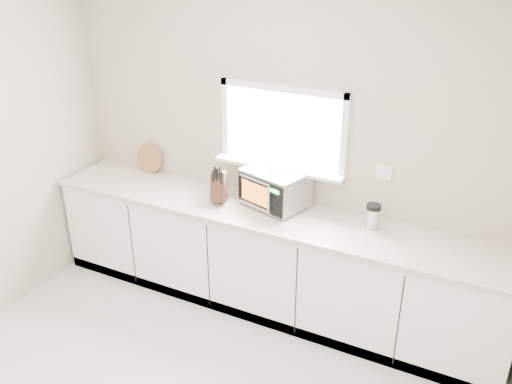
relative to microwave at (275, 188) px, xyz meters
The scene contains 7 objects.
back_wall 0.33m from the microwave, 94.65° to the left, with size 4.00×0.17×2.70m.
cabinets 0.66m from the microwave, 96.86° to the right, with size 3.92×0.60×0.88m, color white.
countertop 0.23m from the microwave, 96.34° to the right, with size 3.92×0.64×0.04m, color beige.
microwave is the anchor object (origin of this frame).
knife_block 0.47m from the microwave, 162.94° to the right, with size 0.18×0.26×0.34m.
cutting_board 1.37m from the microwave, behind, with size 0.28×0.28×0.02m, color #9C643C.
coffee_grinder 0.83m from the microwave, ahead, with size 0.14×0.14×0.20m.
Camera 1 is at (1.68, -1.85, 2.95)m, focal length 38.00 mm.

